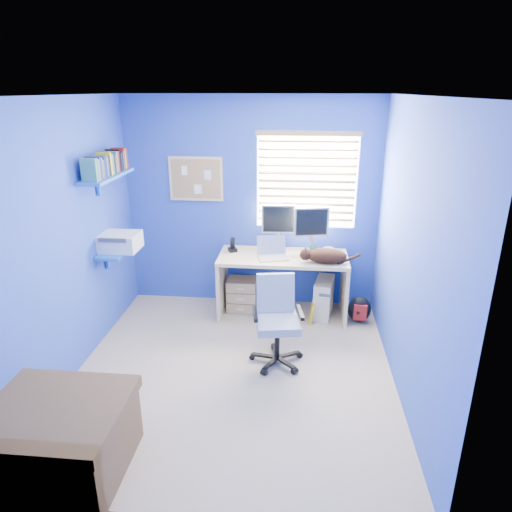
# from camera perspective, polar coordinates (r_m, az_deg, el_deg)

# --- Properties ---
(floor) EXTENTS (3.00, 3.20, 0.00)m
(floor) POSITION_cam_1_polar(r_m,az_deg,el_deg) (4.51, -2.77, -14.25)
(floor) COLOR #BCAA97
(floor) RESTS_ON ground
(ceiling) EXTENTS (3.00, 3.20, 0.00)m
(ceiling) POSITION_cam_1_polar(r_m,az_deg,el_deg) (3.72, -3.45, 19.41)
(ceiling) COLOR white
(ceiling) RESTS_ON wall_back
(wall_back) EXTENTS (3.00, 0.01, 2.50)m
(wall_back) POSITION_cam_1_polar(r_m,az_deg,el_deg) (5.46, -0.62, 6.44)
(wall_back) COLOR blue
(wall_back) RESTS_ON ground
(wall_front) EXTENTS (3.00, 0.01, 2.50)m
(wall_front) POSITION_cam_1_polar(r_m,az_deg,el_deg) (2.51, -8.47, -11.15)
(wall_front) COLOR blue
(wall_front) RESTS_ON ground
(wall_left) EXTENTS (0.01, 3.20, 2.50)m
(wall_left) POSITION_cam_1_polar(r_m,az_deg,el_deg) (4.41, -22.73, 1.46)
(wall_left) COLOR blue
(wall_left) RESTS_ON ground
(wall_right) EXTENTS (0.01, 3.20, 2.50)m
(wall_right) POSITION_cam_1_polar(r_m,az_deg,el_deg) (4.01, 18.64, 0.20)
(wall_right) COLOR blue
(wall_right) RESTS_ON ground
(desk) EXTENTS (1.48, 0.65, 0.74)m
(desk) POSITION_cam_1_polar(r_m,az_deg,el_deg) (5.40, 3.33, -3.67)
(desk) COLOR beige
(desk) RESTS_ON floor
(laptop) EXTENTS (0.39, 0.34, 0.22)m
(laptop) POSITION_cam_1_polar(r_m,az_deg,el_deg) (5.14, 2.16, 0.87)
(laptop) COLOR silver
(laptop) RESTS_ON desk
(monitor_left) EXTENTS (0.41, 0.15, 0.54)m
(monitor_left) POSITION_cam_1_polar(r_m,az_deg,el_deg) (5.41, 2.84, 3.65)
(monitor_left) COLOR silver
(monitor_left) RESTS_ON desk
(monitor_right) EXTENTS (0.42, 0.20, 0.54)m
(monitor_right) POSITION_cam_1_polar(r_m,az_deg,el_deg) (5.33, 6.93, 3.26)
(monitor_right) COLOR silver
(monitor_right) RESTS_ON desk
(phone) EXTENTS (0.13, 0.14, 0.17)m
(phone) POSITION_cam_1_polar(r_m,az_deg,el_deg) (5.38, -2.95, 1.46)
(phone) COLOR black
(phone) RESTS_ON desk
(mug) EXTENTS (0.10, 0.09, 0.10)m
(mug) POSITION_cam_1_polar(r_m,az_deg,el_deg) (5.32, 7.18, 0.72)
(mug) COLOR #3E826C
(mug) RESTS_ON desk
(cd_spindle) EXTENTS (0.13, 0.13, 0.07)m
(cd_spindle) POSITION_cam_1_polar(r_m,az_deg,el_deg) (5.37, 9.05, 0.64)
(cd_spindle) COLOR silver
(cd_spindle) RESTS_ON desk
(cat) EXTENTS (0.47, 0.27, 0.16)m
(cat) POSITION_cam_1_polar(r_m,az_deg,el_deg) (5.08, 8.83, 0.03)
(cat) COLOR black
(cat) RESTS_ON desk
(tower_pc) EXTENTS (0.27, 0.47, 0.45)m
(tower_pc) POSITION_cam_1_polar(r_m,az_deg,el_deg) (5.48, 8.45, -5.14)
(tower_pc) COLOR beige
(tower_pc) RESTS_ON floor
(drawer_boxes) EXTENTS (0.35, 0.28, 0.41)m
(drawer_boxes) POSITION_cam_1_polar(r_m,az_deg,el_deg) (5.56, -1.76, -4.80)
(drawer_boxes) COLOR tan
(drawer_boxes) RESTS_ON floor
(yellow_book) EXTENTS (0.03, 0.17, 0.24)m
(yellow_book) POSITION_cam_1_polar(r_m,az_deg,el_deg) (5.34, 6.98, -7.03)
(yellow_book) COLOR yellow
(yellow_book) RESTS_ON floor
(backpack) EXTENTS (0.29, 0.24, 0.31)m
(backpack) POSITION_cam_1_polar(r_m,az_deg,el_deg) (5.43, 12.79, -6.51)
(backpack) COLOR black
(backpack) RESTS_ON floor
(bed_corner) EXTENTS (1.12, 0.79, 0.54)m
(bed_corner) POSITION_cam_1_polar(r_m,az_deg,el_deg) (3.71, -25.03, -19.97)
(bed_corner) COLOR brown
(bed_corner) RESTS_ON floor
(office_chair) EXTENTS (0.58, 0.58, 0.86)m
(office_chair) POSITION_cam_1_polar(r_m,az_deg,el_deg) (4.51, 2.61, -9.38)
(office_chair) COLOR black
(office_chair) RESTS_ON floor
(window_blinds) EXTENTS (1.15, 0.05, 1.10)m
(window_blinds) POSITION_cam_1_polar(r_m,az_deg,el_deg) (5.34, 6.37, 9.29)
(window_blinds) COLOR white
(window_blinds) RESTS_ON ground
(corkboard) EXTENTS (0.64, 0.02, 0.52)m
(corkboard) POSITION_cam_1_polar(r_m,az_deg,el_deg) (5.49, -7.52, 9.53)
(corkboard) COLOR beige
(corkboard) RESTS_ON ground
(wall_shelves) EXTENTS (0.42, 0.90, 1.05)m
(wall_shelves) POSITION_cam_1_polar(r_m,az_deg,el_deg) (4.95, -17.58, 6.23)
(wall_shelves) COLOR blue
(wall_shelves) RESTS_ON ground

